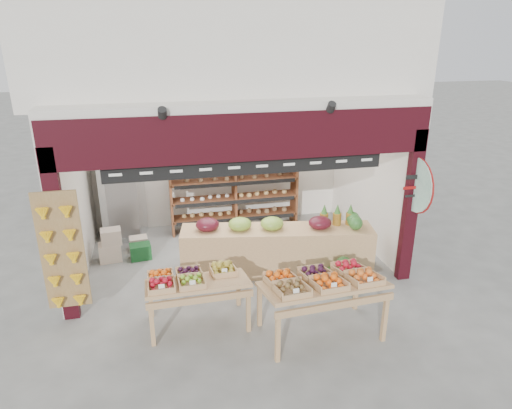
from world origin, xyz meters
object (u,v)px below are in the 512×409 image
(cardboard_stack, at_px, (124,247))
(display_table_right, at_px, (322,282))
(refrigerator, at_px, (123,194))
(watermelon_pile, at_px, (342,277))
(back_shelving, at_px, (234,181))
(mid_counter, at_px, (276,248))
(display_table_left, at_px, (190,281))

(cardboard_stack, distance_m, display_table_right, 4.21)
(refrigerator, xyz_separation_m, watermelon_pile, (3.65, -2.94, -0.77))
(back_shelving, height_order, refrigerator, refrigerator)
(back_shelving, distance_m, refrigerator, 2.32)
(back_shelving, distance_m, cardboard_stack, 2.65)
(mid_counter, bearing_deg, display_table_left, -141.89)
(watermelon_pile, bearing_deg, back_shelving, 115.07)
(cardboard_stack, xyz_separation_m, display_table_left, (1.08, -2.42, 0.50))
(refrigerator, xyz_separation_m, cardboard_stack, (-0.00, -1.03, -0.72))
(mid_counter, bearing_deg, cardboard_stack, 156.98)
(mid_counter, bearing_deg, back_shelving, 100.38)
(watermelon_pile, bearing_deg, cardboard_stack, 152.48)
(cardboard_stack, bearing_deg, mid_counter, -23.02)
(mid_counter, distance_m, display_table_left, 2.08)
(watermelon_pile, bearing_deg, display_table_left, -168.62)
(display_table_left, bearing_deg, cardboard_stack, 114.07)
(back_shelving, height_order, watermelon_pile, back_shelving)
(mid_counter, relative_size, display_table_right, 1.98)
(display_table_left, height_order, display_table_right, display_table_right)
(back_shelving, distance_m, watermelon_pile, 3.28)
(cardboard_stack, height_order, mid_counter, mid_counter)
(back_shelving, xyz_separation_m, refrigerator, (-2.32, 0.09, -0.13))
(display_table_left, height_order, watermelon_pile, display_table_left)
(refrigerator, xyz_separation_m, display_table_left, (1.08, -3.46, -0.22))
(cardboard_stack, bearing_deg, display_table_right, -46.79)
(watermelon_pile, bearing_deg, mid_counter, 141.51)
(refrigerator, bearing_deg, watermelon_pile, -25.75)
(cardboard_stack, height_order, display_table_left, display_table_left)
(refrigerator, height_order, cardboard_stack, refrigerator)
(refrigerator, relative_size, display_table_left, 1.28)
(back_shelving, bearing_deg, watermelon_pile, -64.93)
(refrigerator, bearing_deg, display_table_right, -41.93)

